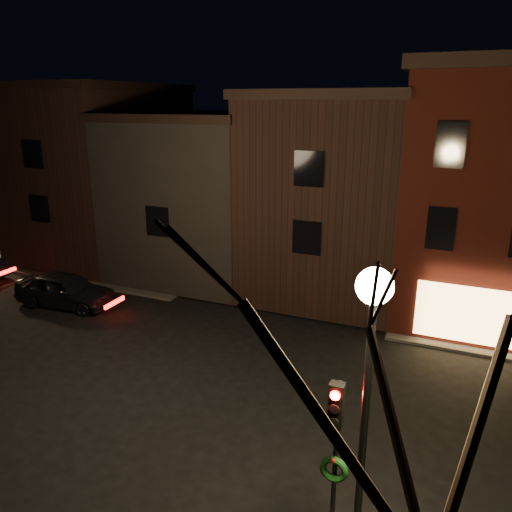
{
  "coord_description": "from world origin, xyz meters",
  "views": [
    {
      "loc": [
        7.38,
        -13.46,
        9.08
      ],
      "look_at": [
        -0.07,
        3.84,
        3.2
      ],
      "focal_mm": 35.0,
      "sensor_mm": 36.0,
      "label": 1
    }
  ],
  "objects_px": {
    "street_lamp_near": "(370,350)",
    "bare_tree_right": "(455,396)",
    "traffic_signal": "(335,444)",
    "parked_car_a": "(65,290)"
  },
  "relations": [
    {
      "from": "street_lamp_near",
      "to": "parked_car_a",
      "type": "height_order",
      "value": "street_lamp_near"
    },
    {
      "from": "street_lamp_near",
      "to": "bare_tree_right",
      "type": "distance_m",
      "value": 2.98
    },
    {
      "from": "traffic_signal",
      "to": "bare_tree_right",
      "type": "xyz_separation_m",
      "value": [
        1.9,
        -2.99,
        3.34
      ]
    },
    {
      "from": "parked_car_a",
      "to": "street_lamp_near",
      "type": "bearing_deg",
      "value": -124.75
    },
    {
      "from": "bare_tree_right",
      "to": "traffic_signal",
      "type": "bearing_deg",
      "value": 122.41
    },
    {
      "from": "bare_tree_right",
      "to": "parked_car_a",
      "type": "distance_m",
      "value": 20.76
    },
    {
      "from": "street_lamp_near",
      "to": "bare_tree_right",
      "type": "height_order",
      "value": "bare_tree_right"
    },
    {
      "from": "traffic_signal",
      "to": "bare_tree_right",
      "type": "height_order",
      "value": "bare_tree_right"
    },
    {
      "from": "street_lamp_near",
      "to": "parked_car_a",
      "type": "bearing_deg",
      "value": 150.4
    },
    {
      "from": "bare_tree_right",
      "to": "street_lamp_near",
      "type": "bearing_deg",
      "value": 117.47
    }
  ]
}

